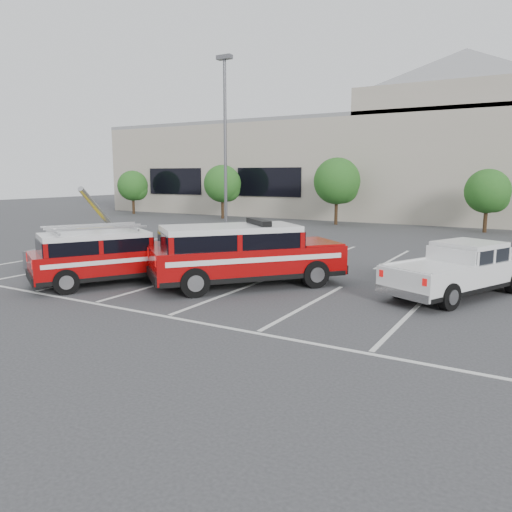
{
  "coord_description": "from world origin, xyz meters",
  "views": [
    {
      "loc": [
        8.31,
        -12.46,
        3.65
      ],
      "look_at": [
        0.35,
        1.2,
        1.05
      ],
      "focal_mm": 35.0,
      "sensor_mm": 36.0,
      "label": 1
    }
  ],
  "objects_px": {
    "convention_building": "(439,161)",
    "fire_chief_suv": "(244,259)",
    "tree_left": "(224,185)",
    "tree_mid_right": "(489,193)",
    "white_pickup": "(459,275)",
    "light_pole_left": "(225,147)",
    "tree_mid_left": "(338,183)",
    "utility_rig": "(90,248)",
    "ladder_suv": "(108,260)",
    "tree_far_left": "(134,187)"
  },
  "relations": [
    {
      "from": "utility_rig",
      "to": "fire_chief_suv",
      "type": "bearing_deg",
      "value": -22.58
    },
    {
      "from": "tree_left",
      "to": "tree_mid_right",
      "type": "bearing_deg",
      "value": -0.0
    },
    {
      "from": "convention_building",
      "to": "tree_far_left",
      "type": "bearing_deg",
      "value": -158.63
    },
    {
      "from": "tree_left",
      "to": "tree_mid_left",
      "type": "xyz_separation_m",
      "value": [
        10.0,
        0.0,
        0.27
      ]
    },
    {
      "from": "tree_mid_right",
      "to": "fire_chief_suv",
      "type": "height_order",
      "value": "tree_mid_right"
    },
    {
      "from": "tree_mid_right",
      "to": "utility_rig",
      "type": "bearing_deg",
      "value": -122.5
    },
    {
      "from": "white_pickup",
      "to": "tree_far_left",
      "type": "bearing_deg",
      "value": 173.78
    },
    {
      "from": "fire_chief_suv",
      "to": "white_pickup",
      "type": "bearing_deg",
      "value": 59.49
    },
    {
      "from": "tree_mid_left",
      "to": "white_pickup",
      "type": "relative_size",
      "value": 0.87
    },
    {
      "from": "white_pickup",
      "to": "utility_rig",
      "type": "relative_size",
      "value": 1.27
    },
    {
      "from": "light_pole_left",
      "to": "tree_far_left",
      "type": "bearing_deg",
      "value": 149.29
    },
    {
      "from": "convention_building",
      "to": "tree_far_left",
      "type": "height_order",
      "value": "convention_building"
    },
    {
      "from": "tree_mid_right",
      "to": "ladder_suv",
      "type": "height_order",
      "value": "tree_mid_right"
    },
    {
      "from": "fire_chief_suv",
      "to": "light_pole_left",
      "type": "bearing_deg",
      "value": 167.08
    },
    {
      "from": "convention_building",
      "to": "fire_chief_suv",
      "type": "xyz_separation_m",
      "value": [
        -0.36,
        -30.56,
        -3.83
      ]
    },
    {
      "from": "convention_building",
      "to": "tree_left",
      "type": "relative_size",
      "value": 13.58
    },
    {
      "from": "fire_chief_suv",
      "to": "white_pickup",
      "type": "xyz_separation_m",
      "value": [
        6.36,
        2.14,
        -0.25
      ]
    },
    {
      "from": "white_pickup",
      "to": "ladder_suv",
      "type": "bearing_deg",
      "value": -133.58
    },
    {
      "from": "convention_building",
      "to": "light_pole_left",
      "type": "relative_size",
      "value": 5.86
    },
    {
      "from": "fire_chief_suv",
      "to": "convention_building",
      "type": "bearing_deg",
      "value": 130.24
    },
    {
      "from": "ladder_suv",
      "to": "tree_far_left",
      "type": "bearing_deg",
      "value": 162.27
    },
    {
      "from": "tree_mid_right",
      "to": "white_pickup",
      "type": "relative_size",
      "value": 0.72
    },
    {
      "from": "convention_building",
      "to": "utility_rig",
      "type": "xyz_separation_m",
      "value": [
        -8.06,
        -30.19,
        -4.08
      ]
    },
    {
      "from": "ladder_suv",
      "to": "utility_rig",
      "type": "bearing_deg",
      "value": 176.18
    },
    {
      "from": "light_pole_left",
      "to": "white_pickup",
      "type": "xyz_separation_m",
      "value": [
        14.18,
        -8.56,
        -4.54
      ]
    },
    {
      "from": "ladder_suv",
      "to": "fire_chief_suv",
      "type": "bearing_deg",
      "value": 56.54
    },
    {
      "from": "tree_left",
      "to": "light_pole_left",
      "type": "bearing_deg",
      "value": -55.48
    },
    {
      "from": "convention_building",
      "to": "utility_rig",
      "type": "distance_m",
      "value": 31.51
    },
    {
      "from": "tree_mid_right",
      "to": "utility_rig",
      "type": "distance_m",
      "value": 24.22
    },
    {
      "from": "tree_far_left",
      "to": "utility_rig",
      "type": "relative_size",
      "value": 0.92
    },
    {
      "from": "light_pole_left",
      "to": "fire_chief_suv",
      "type": "relative_size",
      "value": 1.66
    },
    {
      "from": "tree_far_left",
      "to": "tree_mid_left",
      "type": "relative_size",
      "value": 0.82
    },
    {
      "from": "fire_chief_suv",
      "to": "tree_far_left",
      "type": "bearing_deg",
      "value": -179.07
    },
    {
      "from": "tree_mid_left",
      "to": "utility_rig",
      "type": "xyz_separation_m",
      "value": [
        -2.97,
        -20.37,
        -2.41
      ]
    },
    {
      "from": "ladder_suv",
      "to": "utility_rig",
      "type": "relative_size",
      "value": 1.23
    },
    {
      "from": "tree_left",
      "to": "convention_building",
      "type": "bearing_deg",
      "value": 33.05
    },
    {
      "from": "fire_chief_suv",
      "to": "white_pickup",
      "type": "relative_size",
      "value": 1.11
    },
    {
      "from": "tree_mid_right",
      "to": "white_pickup",
      "type": "xyz_separation_m",
      "value": [
        1.09,
        -18.61,
        -1.86
      ]
    },
    {
      "from": "tree_mid_right",
      "to": "utility_rig",
      "type": "relative_size",
      "value": 0.92
    },
    {
      "from": "tree_mid_right",
      "to": "ladder_suv",
      "type": "distance_m",
      "value": 24.7
    },
    {
      "from": "light_pole_left",
      "to": "white_pickup",
      "type": "bearing_deg",
      "value": -31.12
    },
    {
      "from": "tree_mid_left",
      "to": "tree_far_left",
      "type": "bearing_deg",
      "value": -180.0
    },
    {
      "from": "fire_chief_suv",
      "to": "utility_rig",
      "type": "bearing_deg",
      "value": -141.87
    },
    {
      "from": "white_pickup",
      "to": "tree_mid_left",
      "type": "bearing_deg",
      "value": 145.47
    },
    {
      "from": "tree_mid_right",
      "to": "fire_chief_suv",
      "type": "relative_size",
      "value": 0.65
    },
    {
      "from": "convention_building",
      "to": "light_pole_left",
      "type": "distance_m",
      "value": 21.49
    },
    {
      "from": "tree_left",
      "to": "tree_mid_left",
      "type": "relative_size",
      "value": 0.91
    },
    {
      "from": "tree_mid_left",
      "to": "ladder_suv",
      "type": "relative_size",
      "value": 0.91
    },
    {
      "from": "convention_building",
      "to": "ladder_suv",
      "type": "bearing_deg",
      "value": -97.81
    },
    {
      "from": "tree_mid_left",
      "to": "ladder_suv",
      "type": "xyz_separation_m",
      "value": [
        0.62,
        -22.78,
        -2.25
      ]
    }
  ]
}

